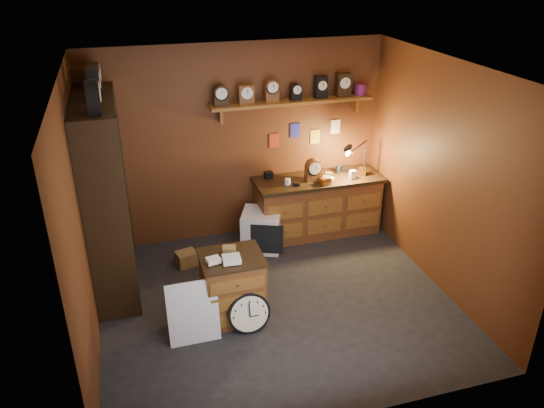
{
  "coord_description": "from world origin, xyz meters",
  "views": [
    {
      "loc": [
        -1.48,
        -4.87,
        3.76
      ],
      "look_at": [
        0.05,
        0.35,
        1.11
      ],
      "focal_mm": 35.0,
      "sensor_mm": 36.0,
      "label": 1
    }
  ],
  "objects_px": {
    "shelving_unit": "(103,190)",
    "big_round_clock": "(249,313)",
    "low_cabinet": "(233,284)",
    "workbench": "(317,202)"
  },
  "relations": [
    {
      "from": "shelving_unit",
      "to": "workbench",
      "type": "height_order",
      "value": "shelving_unit"
    },
    {
      "from": "shelving_unit",
      "to": "big_round_clock",
      "type": "xyz_separation_m",
      "value": [
        1.36,
        -1.38,
        -1.02
      ]
    },
    {
      "from": "shelving_unit",
      "to": "workbench",
      "type": "xyz_separation_m",
      "value": [
        2.84,
        0.49,
        -0.78
      ]
    },
    {
      "from": "shelving_unit",
      "to": "big_round_clock",
      "type": "relative_size",
      "value": 5.5
    },
    {
      "from": "shelving_unit",
      "to": "low_cabinet",
      "type": "xyz_separation_m",
      "value": [
        1.25,
        -1.09,
        -0.83
      ]
    },
    {
      "from": "shelving_unit",
      "to": "big_round_clock",
      "type": "bearing_deg",
      "value": -45.45
    },
    {
      "from": "workbench",
      "to": "shelving_unit",
      "type": "bearing_deg",
      "value": -170.13
    },
    {
      "from": "shelving_unit",
      "to": "big_round_clock",
      "type": "height_order",
      "value": "shelving_unit"
    },
    {
      "from": "shelving_unit",
      "to": "low_cabinet",
      "type": "height_order",
      "value": "shelving_unit"
    },
    {
      "from": "workbench",
      "to": "low_cabinet",
      "type": "xyz_separation_m",
      "value": [
        -1.59,
        -1.58,
        -0.05
      ]
    }
  ]
}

